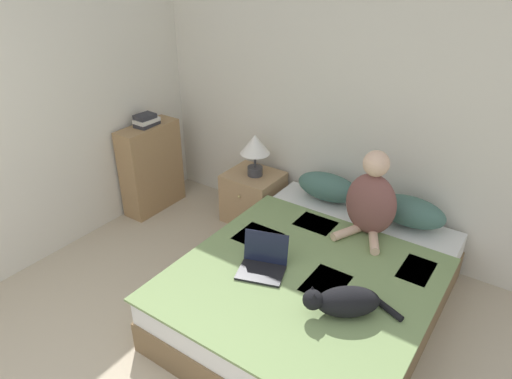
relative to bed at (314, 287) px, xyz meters
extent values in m
cube|color=beige|center=(-0.27, 1.14, 1.05)|extent=(5.07, 0.05, 2.55)
cube|color=beige|center=(-2.34, -0.41, 1.05)|extent=(0.05, 4.04, 2.55)
cube|color=brown|center=(0.00, 0.01, -0.10)|extent=(1.65, 2.13, 0.25)
cube|color=silver|center=(0.00, 0.01, 0.12)|extent=(1.63, 2.09, 0.19)
cube|color=#758E56|center=(0.00, -0.21, 0.22)|extent=(1.70, 1.70, 0.02)
cube|color=#5B9384|center=(-0.26, 0.47, 0.23)|extent=(0.32, 0.25, 0.01)
cube|color=#5B9384|center=(0.62, 0.34, 0.23)|extent=(0.21, 0.33, 0.01)
cube|color=#5B9384|center=(0.16, -0.16, 0.23)|extent=(0.26, 0.34, 0.01)
cube|color=#5B9384|center=(-0.54, 0.04, 0.23)|extent=(0.32, 0.30, 0.01)
ellipsoid|color=#42665B|center=(-0.37, 0.90, 0.35)|extent=(0.58, 0.29, 0.24)
ellipsoid|color=#42665B|center=(0.37, 0.90, 0.35)|extent=(0.58, 0.29, 0.24)
ellipsoid|color=brown|center=(0.14, 0.59, 0.49)|extent=(0.40, 0.22, 0.52)
sphere|color=#DBB293|center=(0.14, 0.59, 0.84)|extent=(0.20, 0.20, 0.20)
cylinder|color=#DBB293|center=(0.03, 0.45, 0.26)|extent=(0.18, 0.29, 0.07)
cylinder|color=#DBB293|center=(0.25, 0.45, 0.26)|extent=(0.18, 0.29, 0.07)
ellipsoid|color=black|center=(0.40, -0.35, 0.33)|extent=(0.43, 0.40, 0.19)
sphere|color=black|center=(0.23, -0.49, 0.36)|extent=(0.13, 0.13, 0.13)
cone|color=black|center=(0.25, -0.51, 0.40)|extent=(0.06, 0.06, 0.06)
cone|color=black|center=(0.20, -0.46, 0.40)|extent=(0.06, 0.06, 0.06)
cylinder|color=black|center=(0.61, -0.19, 0.25)|extent=(0.22, 0.12, 0.04)
cube|color=black|center=(-0.26, -0.33, 0.24)|extent=(0.38, 0.32, 0.02)
cube|color=black|center=(-0.31, -0.20, 0.36)|extent=(0.32, 0.16, 0.23)
cube|color=tan|center=(-1.14, 0.83, 0.03)|extent=(0.52, 0.46, 0.51)
sphere|color=tan|center=(-1.14, 0.59, 0.14)|extent=(0.03, 0.03, 0.03)
cylinder|color=#38383D|center=(-1.12, 0.83, 0.33)|extent=(0.15, 0.15, 0.09)
cylinder|color=#38383D|center=(-1.12, 0.83, 0.45)|extent=(0.02, 0.02, 0.14)
cone|color=white|center=(-1.12, 0.83, 0.61)|extent=(0.29, 0.29, 0.18)
cube|color=#99754C|center=(-2.15, 0.44, 0.23)|extent=(0.25, 0.66, 0.92)
cube|color=#2D2D33|center=(-2.15, 0.45, 0.71)|extent=(0.16, 0.25, 0.04)
cube|color=beige|center=(-2.15, 0.45, 0.75)|extent=(0.16, 0.24, 0.04)
cube|color=#2D2D33|center=(-2.16, 0.44, 0.79)|extent=(0.16, 0.20, 0.04)
camera|label=1|loc=(1.15, -2.43, 2.27)|focal=32.00mm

